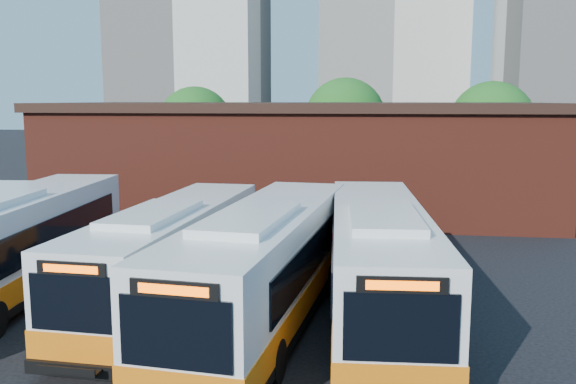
# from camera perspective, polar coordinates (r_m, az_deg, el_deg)

# --- Properties ---
(ground) EXTENTS (220.00, 220.00, 0.00)m
(ground) POSITION_cam_1_polar(r_m,az_deg,el_deg) (17.91, -6.79, -12.97)
(ground) COLOR black
(bus_west) EXTENTS (3.59, 13.38, 3.60)m
(bus_west) POSITION_cam_1_polar(r_m,az_deg,el_deg) (22.33, -24.25, -4.92)
(bus_west) COLOR silver
(bus_west) RESTS_ON ground
(bus_midwest) EXTENTS (3.96, 13.39, 3.60)m
(bus_midwest) POSITION_cam_1_polar(r_m,az_deg,el_deg) (17.91, -2.16, -7.38)
(bus_midwest) COLOR silver
(bus_midwest) RESTS_ON ground
(bus_mideast) EXTENTS (3.20, 12.43, 3.36)m
(bus_mideast) POSITION_cam_1_polar(r_m,az_deg,el_deg) (20.01, -10.78, -6.14)
(bus_mideast) COLOR silver
(bus_mideast) RESTS_ON ground
(bus_east) EXTENTS (3.49, 13.24, 3.57)m
(bus_east) POSITION_cam_1_polar(r_m,az_deg,el_deg) (18.55, 8.46, -6.96)
(bus_east) COLOR silver
(bus_east) RESTS_ON ground
(transit_worker) EXTENTS (0.48, 0.65, 1.64)m
(transit_worker) POSITION_cam_1_polar(r_m,az_deg,el_deg) (14.90, -1.10, -14.08)
(transit_worker) COLOR black
(transit_worker) RESTS_ON ground
(depot_building) EXTENTS (28.60, 12.60, 6.40)m
(depot_building) POSITION_cam_1_polar(r_m,az_deg,el_deg) (36.49, 1.13, 3.42)
(depot_building) COLOR maroon
(depot_building) RESTS_ON ground
(tree_west) EXTENTS (6.00, 6.00, 7.65)m
(tree_west) POSITION_cam_1_polar(r_m,az_deg,el_deg) (50.21, -8.66, 6.33)
(tree_west) COLOR #382314
(tree_west) RESTS_ON ground
(tree_mid) EXTENTS (6.56, 6.56, 8.36)m
(tree_mid) POSITION_cam_1_polar(r_m,az_deg,el_deg) (50.16, 5.35, 6.89)
(tree_mid) COLOR #382314
(tree_mid) RESTS_ON ground
(tree_east) EXTENTS (6.24, 6.24, 7.96)m
(tree_east) POSITION_cam_1_polar(r_m,az_deg,el_deg) (47.91, 18.51, 6.10)
(tree_east) COLOR #382314
(tree_east) RESTS_ON ground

